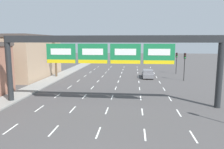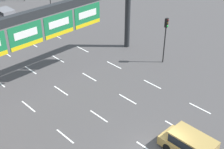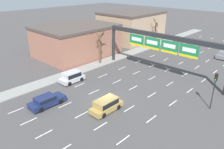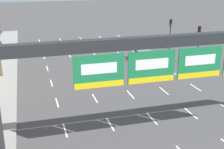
# 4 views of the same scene
# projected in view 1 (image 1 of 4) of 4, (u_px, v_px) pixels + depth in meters

# --- Properties ---
(lane_dashes) EXTENTS (13.32, 67.00, 0.01)m
(lane_dashes) POSITION_uv_depth(u_px,v_px,m) (110.00, 103.00, 22.97)
(lane_dashes) COLOR white
(lane_dashes) RESTS_ON ground_plane
(sign_gantry) EXTENTS (21.98, 0.70, 7.03)m
(sign_gantry) POSITION_uv_depth(u_px,v_px,m) (109.00, 51.00, 21.69)
(sign_gantry) COLOR #232628
(sign_gantry) RESTS_ON ground_plane
(building_far) EXTENTS (12.39, 15.19, 7.56)m
(building_far) POSITION_uv_depth(u_px,v_px,m) (15.00, 56.00, 39.75)
(building_far) COLOR tan
(building_far) RESTS_ON ground_plane
(car_grey) EXTENTS (1.90, 4.79, 1.46)m
(car_grey) POSITION_uv_depth(u_px,v_px,m) (148.00, 73.00, 38.84)
(car_grey) COLOR slate
(car_grey) RESTS_ON ground_plane
(traffic_light_near_gantry) EXTENTS (0.30, 0.35, 4.55)m
(traffic_light_near_gantry) POSITION_uv_depth(u_px,v_px,m) (185.00, 61.00, 35.48)
(traffic_light_near_gantry) COLOR black
(traffic_light_near_gantry) RESTS_ON ground_plane
(traffic_light_mid_block) EXTENTS (0.30, 0.35, 4.21)m
(traffic_light_mid_block) POSITION_uv_depth(u_px,v_px,m) (177.00, 59.00, 43.03)
(traffic_light_mid_block) COLOR black
(traffic_light_mid_block) RESTS_ON ground_plane
(tree_bare_closest) EXTENTS (1.37, 1.25, 6.60)m
(tree_bare_closest) POSITION_uv_depth(u_px,v_px,m) (56.00, 59.00, 39.02)
(tree_bare_closest) COLOR brown
(tree_bare_closest) RESTS_ON sidewalk_left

